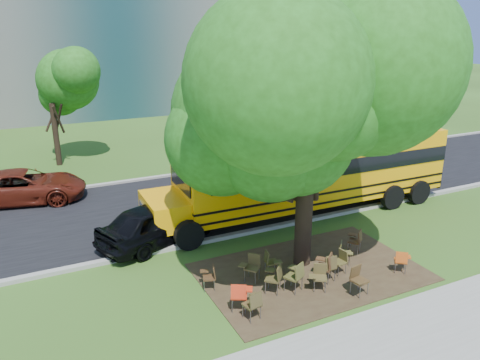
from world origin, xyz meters
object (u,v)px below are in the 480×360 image
school_bus (313,168)px  chair_6 (340,259)px  chair_4 (329,265)px  chair_9 (252,265)px  black_car (158,222)px  main_tree (309,111)px  chair_8 (210,275)px  chair_13 (356,239)px  chair_5 (358,278)px  bg_car_red (24,186)px  chair_11 (326,264)px  chair_12 (344,251)px  chair_14 (275,276)px  chair_7 (402,259)px  chair_3 (319,274)px  chair_10 (270,260)px  chair_0 (254,302)px  chair_2 (296,274)px  chair_1 (240,294)px

school_bus → chair_6: size_ratio=16.28×
chair_4 → chair_9: size_ratio=1.04×
chair_6 → black_car: bearing=37.1°
chair_9 → black_car: (-1.83, 3.90, 0.23)m
main_tree → chair_9: (-2.01, -0.25, -4.57)m
chair_8 → chair_13: 5.45m
chair_5 → bg_car_red: bearing=-66.5°
chair_5 → main_tree: bearing=-90.3°
chair_11 → chair_12: (1.20, 0.67, -0.10)m
chair_11 → chair_6: bearing=-23.4°
chair_6 → chair_12: size_ratio=1.03×
chair_4 → chair_12: size_ratio=1.16×
chair_14 → chair_7: bearing=-56.5°
chair_8 → chair_11: chair_11 is taller
chair_3 → chair_10: 1.67m
chair_3 → chair_0: bearing=43.1°
chair_14 → chair_3: bearing=-65.0°
chair_13 → bg_car_red: bearing=96.7°
chair_2 → chair_6: size_ratio=1.18×
chair_2 → chair_8: (-2.22, 1.25, -0.11)m
chair_8 → bg_car_red: 11.46m
chair_14 → bg_car_red: size_ratio=0.17×
school_bus → chair_9: 6.59m
chair_10 → bg_car_red: bg_car_red is taller
chair_11 → main_tree: bearing=48.6°
chair_1 → chair_5: (3.50, -0.72, -0.01)m
chair_8 → chair_1: bearing=-150.6°
chair_11 → bg_car_red: bearing=83.2°
chair_1 → chair_6: size_ratio=1.12×
main_tree → chair_9: 5.00m
chair_10 → chair_6: bearing=79.0°
school_bus → chair_13: school_bus is taller
school_bus → black_car: size_ratio=2.90×
chair_10 → chair_7: bearing=78.1°
chair_13 → bg_car_red: bg_car_red is taller
chair_3 → school_bus: bearing=-90.4°
chair_5 → chair_9: bearing=-51.0°
chair_14 → chair_13: bearing=-31.8°
chair_6 → chair_13: (1.38, 0.88, 0.04)m
chair_1 → chair_10: bearing=67.6°
chair_5 → chair_7: bearing=-179.9°
chair_12 → school_bus: bearing=-160.9°
chair_12 → black_car: bearing=-89.8°
chair_2 → chair_14: chair_2 is taller
chair_3 → chair_6: 1.28m
chair_4 → chair_12: 1.34m
chair_5 → chair_12: chair_5 is taller
chair_3 → chair_14: size_ratio=0.91×
main_tree → chair_8: main_tree is taller
chair_0 → chair_12: chair_0 is taller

